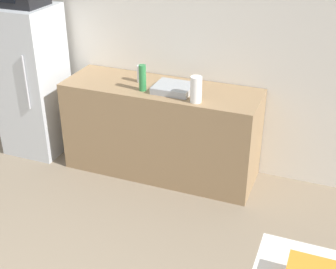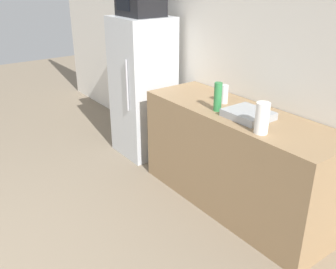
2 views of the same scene
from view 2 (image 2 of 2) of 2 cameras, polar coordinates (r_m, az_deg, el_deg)
wall_back at (r=3.52m, az=12.57°, el=11.44°), size 8.00×0.06×2.60m
refrigerator at (r=4.30m, az=-3.84°, el=7.07°), size 0.59×0.59×1.57m
microwave at (r=4.13m, az=-4.23°, el=19.70°), size 0.47×0.37×0.31m
counter at (r=3.41m, az=10.19°, el=-3.78°), size 1.90×0.62×0.92m
sink_basin at (r=3.09m, az=12.14°, el=3.03°), size 0.35×0.31×0.06m
bottle_tall at (r=3.18m, az=7.60°, el=5.71°), size 0.07×0.07×0.25m
bottle_short at (r=3.39m, az=8.61°, el=6.09°), size 0.06×0.06×0.17m
paper_towel_roll at (r=2.78m, az=14.14°, el=2.44°), size 0.10×0.10×0.23m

